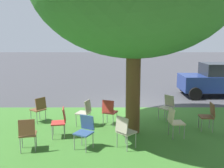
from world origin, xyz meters
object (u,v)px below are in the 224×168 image
Objects in this scene: chair_1 at (27,132)px; parked_car at (219,79)px; chair_8 at (167,105)px; chair_5 at (85,111)px; chair_4 at (125,130)px; chair_2 at (174,120)px; chair_9 at (209,114)px; chair_6 at (39,108)px; chair_7 at (61,120)px; chair_0 at (109,110)px; chair_3 at (85,129)px.

parked_car is at bearing -140.00° from chair_1.
chair_1 is at bearing 32.06° from chair_8.
chair_5 is 0.24× the size of parked_car.
chair_2 is at bearing -152.50° from chair_4.
chair_4 is at bearing 26.42° from chair_9.
chair_7 is at bearing 126.92° from chair_6.
chair_7 is (1.41, 1.01, 0.00)m from chair_0.
chair_6 is 1.00× the size of chair_9.
chair_9 is at bearing -153.58° from chair_4.
chair_5 is 7.62m from parked_car.
chair_5 and chair_6 have the same top height.
chair_1 is 2.49m from chair_4.
chair_6 and chair_8 have the same top height.
chair_4 is 2.13m from chair_5.
chair_1 is (2.06, 1.96, 0.00)m from chair_0.
chair_9 is at bearing -154.94° from chair_2.
chair_1 and chair_5 have the same top height.
chair_7 is 1.00× the size of chair_9.
chair_6 is at bearing -17.31° from chair_2.
chair_6 is 5.59m from chair_9.
chair_6 is (1.62, -0.38, 0.00)m from chair_5.
chair_2 and chair_8 have the same top height.
chair_5 is 1.66m from chair_6.
chair_3 is at bearing 95.92° from chair_5.
chair_5 is 1.00× the size of chair_8.
chair_5 is at bearing -122.49° from chair_7.
chair_2 is at bearing -163.60° from chair_3.
chair_3 is at bearing -1.82° from chair_4.
chair_3 is 1.72m from chair_5.
chair_4 and chair_7 have the same top height.
chair_6 is 1.67m from chair_7.
chair_3 and chair_7 have the same top height.
chair_3 is 3.58m from chair_8.
chair_8 is (-2.68, -2.38, 0.00)m from chair_3.
chair_4 and chair_9 have the same top height.
parked_car is (-5.01, -6.12, 0.32)m from chair_4.
chair_8 is (-2.85, -0.67, 0.00)m from chair_5.
chair_3 is at bearing 136.20° from chair_7.
parked_car reaches higher than chair_8.
chair_8 is 1.00× the size of chair_9.
chair_1 is at bearing 16.22° from chair_9.
chair_9 is at bearing 134.79° from chair_8.
chair_4 is 3.02m from chair_9.
chair_0 is 2.15m from chair_8.
chair_4 is (-2.48, -0.17, 0.00)m from chair_1.
chair_0 and chair_7 have the same top height.
chair_2 is at bearing -166.66° from chair_1.
chair_4 and chair_5 have the same top height.
chair_0 and chair_9 have the same top height.
chair_1 is 1.00× the size of chair_6.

